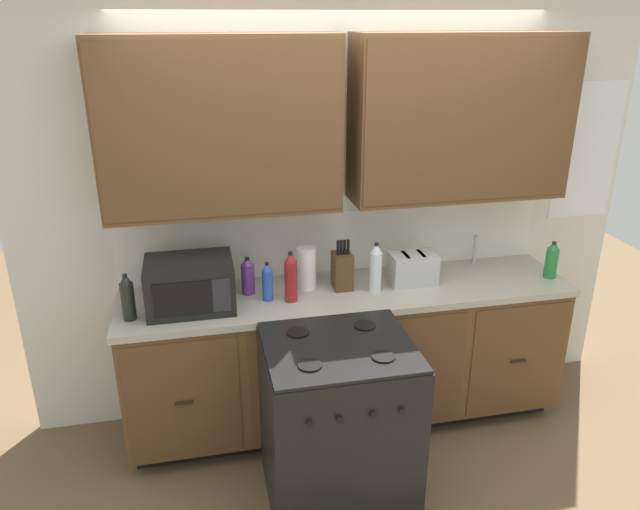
{
  "coord_description": "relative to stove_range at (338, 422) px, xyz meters",
  "views": [
    {
      "loc": [
        -0.86,
        -2.87,
        2.48
      ],
      "look_at": [
        -0.18,
        0.27,
        1.19
      ],
      "focal_mm": 33.78,
      "sensor_mm": 36.0,
      "label": 1
    }
  ],
  "objects": [
    {
      "name": "stove_range",
      "position": [
        0.0,
        0.0,
        0.0
      ],
      "size": [
        0.76,
        0.68,
        0.95
      ],
      "color": "black",
      "rests_on": "ground_plane"
    },
    {
      "name": "bottle_dark",
      "position": [
        -1.04,
        0.51,
        0.6
      ],
      "size": [
        0.07,
        0.07,
        0.26
      ],
      "color": "black",
      "rests_on": "counter_run"
    },
    {
      "name": "knife_block",
      "position": [
        0.18,
        0.66,
        0.58
      ],
      "size": [
        0.11,
        0.14,
        0.31
      ],
      "color": "#52361E",
      "rests_on": "counter_run"
    },
    {
      "name": "bottle_violet",
      "position": [
        -0.38,
        0.71,
        0.58
      ],
      "size": [
        0.08,
        0.08,
        0.23
      ],
      "color": "#663384",
      "rests_on": "counter_run"
    },
    {
      "name": "bottle_red",
      "position": [
        -0.15,
        0.55,
        0.61
      ],
      "size": [
        0.07,
        0.07,
        0.3
      ],
      "color": "maroon",
      "rests_on": "counter_run"
    },
    {
      "name": "bottle_clear",
      "position": [
        0.36,
        0.58,
        0.62
      ],
      "size": [
        0.07,
        0.07,
        0.31
      ],
      "color": "silver",
      "rests_on": "counter_run"
    },
    {
      "name": "counter_run",
      "position": [
        0.22,
        0.63,
        0.01
      ],
      "size": [
        2.72,
        0.64,
        0.94
      ],
      "color": "black",
      "rests_on": "ground_plane"
    },
    {
      "name": "sink_faucet",
      "position": [
        1.13,
        0.84,
        0.57
      ],
      "size": [
        0.02,
        0.02,
        0.2
      ],
      "primitive_type": "cylinder",
      "color": "#B2B5BA",
      "rests_on": "counter_run"
    },
    {
      "name": "microwave",
      "position": [
        -0.71,
        0.59,
        0.61
      ],
      "size": [
        0.48,
        0.37,
        0.28
      ],
      "color": "black",
      "rests_on": "counter_run"
    },
    {
      "name": "bottle_green",
      "position": [
        1.5,
        0.54,
        0.58
      ],
      "size": [
        0.08,
        0.08,
        0.24
      ],
      "color": "#237A38",
      "rests_on": "counter_run"
    },
    {
      "name": "wall_unit",
      "position": [
        0.22,
        0.83,
        1.21
      ],
      "size": [
        3.89,
        0.4,
        2.6
      ],
      "color": "silver",
      "rests_on": "ground_plane"
    },
    {
      "name": "ground_plane",
      "position": [
        0.21,
        0.33,
        -0.47
      ],
      "size": [
        8.0,
        8.0,
        0.0
      ],
      "primitive_type": "plane",
      "color": "brown"
    },
    {
      "name": "paper_towel_roll",
      "position": [
        -0.03,
        0.71,
        0.6
      ],
      "size": [
        0.12,
        0.12,
        0.26
      ],
      "primitive_type": "cylinder",
      "color": "white",
      "rests_on": "counter_run"
    },
    {
      "name": "toaster",
      "position": [
        0.62,
        0.64,
        0.56
      ],
      "size": [
        0.28,
        0.18,
        0.19
      ],
      "color": "#B7B7BC",
      "rests_on": "counter_run"
    },
    {
      "name": "bottle_blue",
      "position": [
        -0.28,
        0.59,
        0.58
      ],
      "size": [
        0.06,
        0.06,
        0.23
      ],
      "color": "blue",
      "rests_on": "counter_run"
    }
  ]
}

